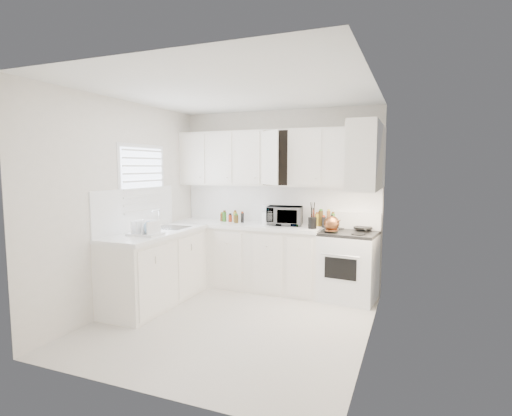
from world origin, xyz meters
The scene contains 36 objects.
floor centered at (0.00, 0.00, 0.00)m, with size 3.20×3.20×0.00m, color silver.
ceiling centered at (0.00, 0.00, 2.60)m, with size 3.20×3.20×0.00m, color white.
wall_back centered at (0.00, 1.60, 1.30)m, with size 3.00×3.00×0.00m, color white.
wall_front centered at (0.00, -1.60, 1.30)m, with size 3.00×3.00×0.00m, color white.
wall_left centered at (-1.50, 0.00, 1.30)m, with size 3.20×3.20×0.00m, color white.
wall_right centered at (1.50, 0.00, 1.30)m, with size 3.20×3.20×0.00m, color white.
window_blinds centered at (-1.48, 0.35, 1.55)m, with size 0.06×0.96×1.06m, color white, non-canonical shape.
lower_cabinets_back centered at (-0.39, 1.30, 0.45)m, with size 2.22×0.60×0.90m, color white, non-canonical shape.
lower_cabinets_left centered at (-1.20, 0.20, 0.45)m, with size 0.60×1.60×0.90m, color white, non-canonical shape.
countertop_back centered at (-0.39, 1.29, 0.93)m, with size 2.24×0.64×0.05m, color white.
countertop_left centered at (-1.19, 0.20, 0.93)m, with size 0.64×1.62×0.05m, color white.
backsplash_back centered at (0.00, 1.59, 1.23)m, with size 2.98×0.02×0.55m, color white.
backsplash_left centered at (-1.49, 0.20, 1.23)m, with size 0.02×1.60×0.55m, color white.
upper_cabinets_back centered at (0.00, 1.44, 1.50)m, with size 3.00×0.33×0.80m, color white, non-canonical shape.
upper_cabinets_right centered at (1.33, 0.82, 1.50)m, with size 0.33×0.90×0.80m, color white, non-canonical shape.
sink centered at (-1.19, 0.55, 1.07)m, with size 0.42×0.38×0.30m, color gray, non-canonical shape.
stove centered at (1.08, 1.28, 0.59)m, with size 0.76×0.63×1.17m, color white, non-canonical shape.
tea_kettle centered at (0.90, 1.12, 1.05)m, with size 0.25×0.21×0.23m, color brown, non-canonical shape.
frying_pan centered at (1.26, 1.44, 0.96)m, with size 0.25×0.42×0.04m, color black, non-canonical shape.
microwave centered at (0.18, 1.35, 1.11)m, with size 0.48×0.27×0.33m, color gray.
rice_cooker centered at (-0.02, 1.28, 1.06)m, with size 0.23×0.23×0.23m, color white, non-canonical shape.
paper_towel centered at (-0.15, 1.50, 1.08)m, with size 0.12×0.12×0.27m, color white.
utensil_crock centered at (0.63, 1.17, 1.13)m, with size 0.12×0.12×0.37m, color black, non-canonical shape.
dish_rack centered at (-1.13, -0.09, 1.05)m, with size 0.38×0.29×0.21m, color white, non-canonical shape.
spice_left_0 centered at (-0.85, 1.42, 1.02)m, with size 0.06×0.06×0.13m, color brown.
spice_left_1 centered at (-0.78, 1.33, 1.02)m, with size 0.06×0.06×0.13m, color #347226.
spice_left_2 centered at (-0.70, 1.42, 1.02)m, with size 0.06×0.06×0.13m, color #AE3417.
spice_left_3 centered at (-0.62, 1.33, 1.02)m, with size 0.06×0.06×0.13m, color gold.
spice_left_4 centered at (-0.55, 1.42, 1.02)m, with size 0.06×0.06×0.13m, color #4C3A15.
spice_left_5 centered at (-0.47, 1.33, 1.02)m, with size 0.06×0.06×0.13m, color black.
sauce_right_0 centered at (0.58, 1.46, 1.05)m, with size 0.06×0.06×0.19m, color #AE3417.
sauce_right_1 centered at (0.64, 1.40, 1.05)m, with size 0.06×0.06×0.19m, color gold.
sauce_right_2 centered at (0.69, 1.46, 1.05)m, with size 0.06×0.06×0.19m, color #4C3A15.
sauce_right_3 centered at (0.74, 1.40, 1.05)m, with size 0.06×0.06×0.19m, color black.
sauce_right_4 centered at (0.80, 1.46, 1.05)m, with size 0.06×0.06×0.19m, color brown.
sauce_right_5 centered at (0.85, 1.40, 1.05)m, with size 0.06×0.06×0.19m, color #347226.
Camera 1 is at (1.90, -4.04, 1.78)m, focal length 28.02 mm.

